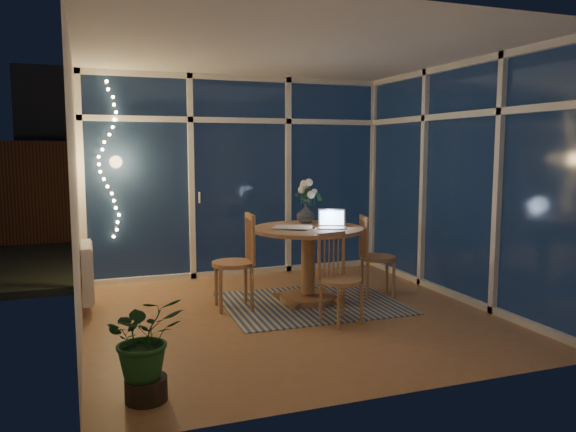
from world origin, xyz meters
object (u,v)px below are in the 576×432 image
at_px(chair_left, 233,261).
at_px(chair_front, 341,279).
at_px(dining_table, 308,265).
at_px(laptop, 332,218).
at_px(potted_plant, 145,345).
at_px(chair_right, 378,256).
at_px(flower_vase, 306,214).

distance_m(chair_left, chair_front, 1.19).
bearing_deg(dining_table, chair_left, 179.14).
xyz_separation_m(laptop, potted_plant, (-2.13, -1.75, -0.55)).
distance_m(chair_left, laptop, 1.14).
xyz_separation_m(dining_table, chair_right, (0.83, -0.05, 0.06)).
height_order(chair_front, laptop, laptop).
height_order(dining_table, potted_plant, dining_table).
relative_size(chair_left, laptop, 3.44).
xyz_separation_m(dining_table, laptop, (0.21, -0.15, 0.52)).
distance_m(chair_left, flower_vase, 1.08).
distance_m(chair_front, laptop, 0.86).
bearing_deg(chair_right, chair_left, 102.94).
height_order(chair_right, chair_front, chair_right).
relative_size(chair_left, chair_front, 1.15).
height_order(chair_front, flower_vase, flower_vase).
height_order(chair_right, potted_plant, chair_right).
bearing_deg(potted_plant, chair_left, 60.38).
xyz_separation_m(chair_right, laptop, (-0.62, -0.10, 0.46)).
distance_m(chair_right, chair_front, 1.14).
distance_m(dining_table, laptop, 0.58).
relative_size(flower_vase, potted_plant, 0.28).
height_order(dining_table, chair_left, chair_left).
bearing_deg(potted_plant, flower_vase, 47.98).
bearing_deg(potted_plant, dining_table, 44.72).
bearing_deg(chair_left, chair_right, 92.06).
relative_size(chair_left, potted_plant, 1.33).
bearing_deg(flower_vase, chair_left, -160.28).
bearing_deg(flower_vase, potted_plant, -132.02).
bearing_deg(flower_vase, chair_right, -28.90).
relative_size(dining_table, chair_left, 1.19).
bearing_deg(chair_front, chair_right, 30.31).
bearing_deg(laptop, dining_table, 166.54).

